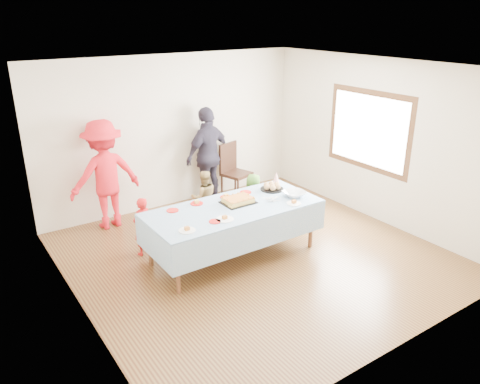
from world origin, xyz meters
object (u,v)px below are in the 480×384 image
Objects in this scene: birthday_cake at (238,200)px; dining_chair at (233,168)px; party_table at (233,210)px; adult_left at (105,175)px.

birthday_cake is 2.18m from dining_chair.
birthday_cake is at bearing 31.87° from party_table.
birthday_cake is (0.14, 0.09, 0.09)m from party_table.
party_table is 2.34m from adult_left.
adult_left is (-1.27, 1.95, 0.08)m from birthday_cake.
party_table is 2.34× the size of dining_chair.
dining_chair reaches higher than party_table.
adult_left is at bearing 119.11° from party_table.
adult_left reaches higher than party_table.
birthday_cake is at bearing 120.96° from adult_left.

